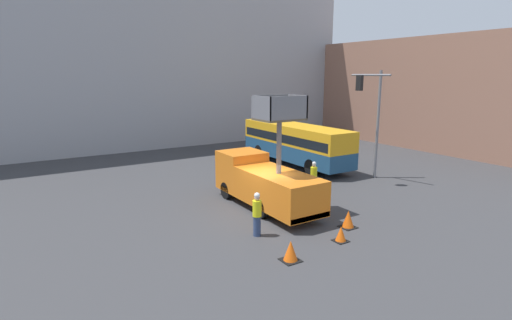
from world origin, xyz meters
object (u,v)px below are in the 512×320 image
traffic_light_pole (372,109)px  traffic_cone_near_truck (341,234)px  traffic_cone_far_side (291,251)px  city_bus (295,141)px  traffic_cone_mid_road (348,220)px  road_worker_near_truck (257,214)px  utility_truck (265,180)px  road_worker_directing (314,177)px

traffic_light_pole → traffic_cone_near_truck: 11.31m
traffic_light_pole → traffic_cone_far_side: bearing=-149.6°
city_bus → traffic_cone_mid_road: city_bus is taller
traffic_cone_near_truck → city_bus: bearing=60.2°
road_worker_near_truck → traffic_cone_mid_road: (3.96, -1.36, -0.60)m
road_worker_near_truck → utility_truck: bearing=19.9°
traffic_light_pole → road_worker_directing: bearing=-177.5°
traffic_light_pole → road_worker_directing: (-4.78, -0.21, -3.69)m
traffic_cone_mid_road → road_worker_directing: bearing=66.1°
traffic_light_pole → traffic_cone_far_side: size_ratio=8.92×
city_bus → road_worker_directing: 7.29m
traffic_light_pole → traffic_cone_mid_road: size_ratio=8.94×
road_worker_directing → traffic_cone_far_side: 9.05m
traffic_light_pole → road_worker_near_truck: traffic_light_pole is taller
traffic_cone_near_truck → traffic_cone_far_side: bearing=-173.6°
city_bus → traffic_cone_near_truck: city_bus is taller
road_worker_near_truck → traffic_cone_far_side: 2.70m
city_bus → traffic_cone_far_side: city_bus is taller
road_worker_directing → road_worker_near_truck: bearing=121.0°
utility_truck → city_bus: (7.38, 7.10, 0.38)m
utility_truck → city_bus: bearing=43.9°
road_worker_near_truck → road_worker_directing: size_ratio=1.05×
utility_truck → traffic_cone_far_side: bearing=-114.1°
road_worker_directing → traffic_cone_far_side: road_worker_directing is taller
city_bus → road_worker_near_truck: (-9.70, -10.08, -0.84)m
traffic_light_pole → traffic_cone_far_side: 13.65m
utility_truck → traffic_cone_near_truck: 5.41m
utility_truck → road_worker_near_truck: utility_truck is taller
road_worker_directing → traffic_cone_mid_road: 5.60m
road_worker_near_truck → road_worker_directing: road_worker_near_truck is taller
utility_truck → traffic_cone_mid_road: (1.64, -4.34, -1.05)m
traffic_cone_far_side → traffic_cone_near_truck: bearing=6.4°
road_worker_directing → traffic_cone_near_truck: size_ratio=2.81×
road_worker_near_truck → traffic_cone_near_truck: (2.62, -2.31, -0.66)m
traffic_light_pole → traffic_cone_near_truck: size_ratio=10.79×
city_bus → traffic_light_pole: 6.87m
road_worker_near_truck → traffic_light_pole: bearing=-12.4°
utility_truck → traffic_cone_mid_road: bearing=-69.3°
road_worker_directing → traffic_cone_mid_road: (-2.26, -5.10, -0.54)m
utility_truck → traffic_light_pole: traffic_light_pole is taller
city_bus → traffic_cone_far_side: size_ratio=13.38×
city_bus → road_worker_near_truck: bearing=125.8°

